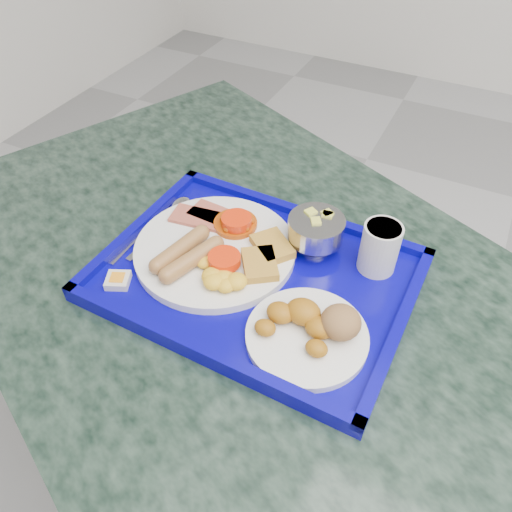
{
  "coord_description": "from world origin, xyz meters",
  "views": [
    {
      "loc": [
        -0.9,
        -0.03,
        1.33
      ],
      "look_at": [
        -1.15,
        0.46,
        0.79
      ],
      "focal_mm": 35.0,
      "sensor_mm": 36.0,
      "label": 1
    }
  ],
  "objects_px": {
    "table": "(241,335)",
    "main_plate": "(218,250)",
    "bread_plate": "(312,329)",
    "juice_cup": "(380,246)",
    "tray": "(256,277)",
    "fruit_bowl": "(316,229)"
  },
  "relations": [
    {
      "from": "table",
      "to": "main_plate",
      "type": "relative_size",
      "value": 5.18
    },
    {
      "from": "tray",
      "to": "fruit_bowl",
      "type": "height_order",
      "value": "fruit_bowl"
    },
    {
      "from": "main_plate",
      "to": "fruit_bowl",
      "type": "height_order",
      "value": "fruit_bowl"
    },
    {
      "from": "bread_plate",
      "to": "juice_cup",
      "type": "distance_m",
      "value": 0.18
    },
    {
      "from": "main_plate",
      "to": "bread_plate",
      "type": "distance_m",
      "value": 0.22
    },
    {
      "from": "main_plate",
      "to": "juice_cup",
      "type": "xyz_separation_m",
      "value": [
        0.24,
        0.09,
        0.03
      ]
    },
    {
      "from": "table",
      "to": "bread_plate",
      "type": "bearing_deg",
      "value": -28.64
    },
    {
      "from": "main_plate",
      "to": "juice_cup",
      "type": "height_order",
      "value": "juice_cup"
    },
    {
      "from": "juice_cup",
      "to": "table",
      "type": "bearing_deg",
      "value": -157.0
    },
    {
      "from": "tray",
      "to": "bread_plate",
      "type": "distance_m",
      "value": 0.15
    },
    {
      "from": "main_plate",
      "to": "fruit_bowl",
      "type": "bearing_deg",
      "value": 33.8
    },
    {
      "from": "table",
      "to": "bread_plate",
      "type": "distance_m",
      "value": 0.29
    },
    {
      "from": "main_plate",
      "to": "tray",
      "type": "bearing_deg",
      "value": -6.18
    },
    {
      "from": "bread_plate",
      "to": "main_plate",
      "type": "bearing_deg",
      "value": 157.34
    },
    {
      "from": "main_plate",
      "to": "fruit_bowl",
      "type": "distance_m",
      "value": 0.16
    },
    {
      "from": "table",
      "to": "bread_plate",
      "type": "xyz_separation_m",
      "value": [
        0.16,
        -0.09,
        0.22
      ]
    },
    {
      "from": "tray",
      "to": "table",
      "type": "bearing_deg",
      "value": 159.89
    },
    {
      "from": "bread_plate",
      "to": "juice_cup",
      "type": "xyz_separation_m",
      "value": [
        0.04,
        0.18,
        0.03
      ]
    },
    {
      "from": "tray",
      "to": "bread_plate",
      "type": "xyz_separation_m",
      "value": [
        0.13,
        -0.08,
        0.02
      ]
    },
    {
      "from": "tray",
      "to": "fruit_bowl",
      "type": "distance_m",
      "value": 0.13
    },
    {
      "from": "main_plate",
      "to": "juice_cup",
      "type": "distance_m",
      "value": 0.26
    },
    {
      "from": "fruit_bowl",
      "to": "table",
      "type": "bearing_deg",
      "value": -139.66
    }
  ]
}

